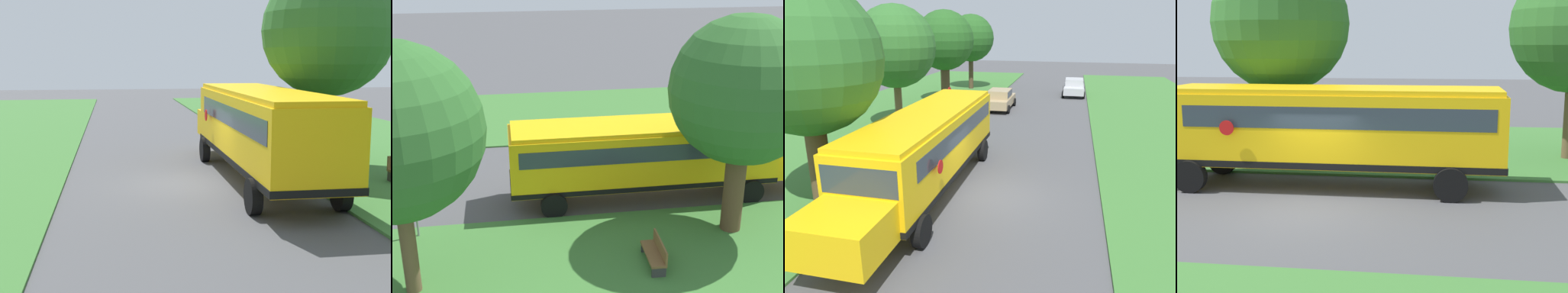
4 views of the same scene
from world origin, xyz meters
The scene contains 3 objects.
ground_plane centered at (0.00, 0.00, 0.00)m, with size 120.00×120.00×0.00m, color #4C4C4F.
school_bus centered at (-2.62, -0.03, 1.92)m, with size 2.84×12.42×3.16m.
oak_tree_beside_bus centered at (-5.81, -2.29, 5.21)m, with size 5.02×5.02×7.76m.
Camera 1 is at (2.31, 17.81, 4.15)m, focal length 50.00 mm.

